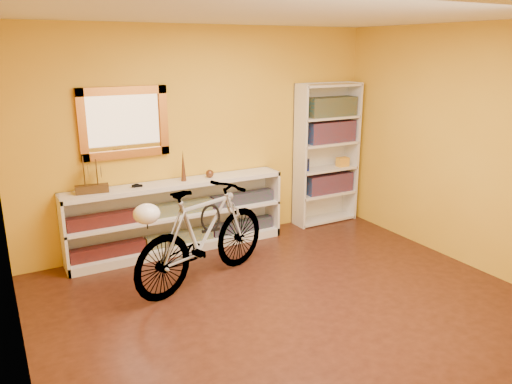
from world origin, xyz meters
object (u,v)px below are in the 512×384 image
bicycle (203,235)px  helmet (147,214)px  console_unit (178,217)px  bookcase (327,154)px

bicycle → helmet: bicycle is taller
console_unit → bicycle: 0.92m
console_unit → bicycle: size_ratio=1.48×
console_unit → bookcase: bookcase is taller
console_unit → bicycle: bearing=-93.9°
bookcase → bicycle: 2.44m
bookcase → helmet: 3.08m
bookcase → helmet: bookcase is taller
console_unit → helmet: size_ratio=10.66×
bookcase → bicycle: bookcase is taller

